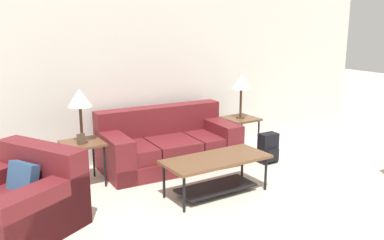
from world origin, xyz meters
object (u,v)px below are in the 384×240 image
at_px(coffee_table, 216,167).
at_px(side_table_left, 83,147).
at_px(armchair, 18,202).
at_px(backpack, 268,148).
at_px(couch, 168,146).
at_px(side_table_right, 240,122).
at_px(table_lamp_right, 241,83).
at_px(table_lamp_left, 80,99).

height_order(coffee_table, side_table_left, side_table_left).
xyz_separation_m(armchair, backpack, (3.50, 0.20, -0.07)).
xyz_separation_m(couch, side_table_left, (-1.26, -0.06, 0.21)).
distance_m(side_table_left, side_table_right, 2.51).
relative_size(armchair, side_table_left, 2.54).
distance_m(couch, table_lamp_right, 1.50).
distance_m(couch, side_table_left, 1.28).
distance_m(side_table_left, table_lamp_left, 0.61).
height_order(side_table_left, table_lamp_right, table_lamp_right).
bearing_deg(table_lamp_right, side_table_right, 180.00).
relative_size(armchair, side_table_right, 2.54).
relative_size(side_table_right, table_lamp_right, 0.84).
xyz_separation_m(coffee_table, backpack, (1.32, 0.54, -0.13)).
bearing_deg(couch, backpack, -26.66).
bearing_deg(table_lamp_right, couch, 177.11).
distance_m(coffee_table, backpack, 1.43).
bearing_deg(table_lamp_left, armchair, -139.52).
height_order(armchair, table_lamp_left, table_lamp_left).
distance_m(couch, coffee_table, 1.20).
relative_size(armchair, table_lamp_right, 2.12).
bearing_deg(couch, side_table_right, -2.89).
bearing_deg(side_table_left, table_lamp_left, 0.00).
xyz_separation_m(table_lamp_left, backpack, (2.57, -0.60, -0.90)).
relative_size(table_lamp_right, backpack, 1.54).
bearing_deg(coffee_table, armchair, 171.20).
bearing_deg(side_table_right, coffee_table, -138.05).
height_order(coffee_table, side_table_right, side_table_right).
bearing_deg(side_table_right, armchair, -166.98).
bearing_deg(armchair, side_table_left, 40.48).
relative_size(armchair, table_lamp_left, 2.12).
bearing_deg(backpack, side_table_left, 166.96).
distance_m(coffee_table, side_table_left, 1.69).
xyz_separation_m(coffee_table, table_lamp_right, (1.26, 1.13, 0.77)).
bearing_deg(backpack, coffee_table, -157.82).
distance_m(table_lamp_right, backpack, 1.08).
distance_m(couch, side_table_right, 1.27).
distance_m(coffee_table, table_lamp_right, 1.86).
distance_m(armchair, side_table_left, 1.25).
distance_m(side_table_right, table_lamp_right, 0.61).
bearing_deg(side_table_left, side_table_right, 0.00).
relative_size(side_table_left, backpack, 1.29).
bearing_deg(table_lamp_left, backpack, -13.04).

